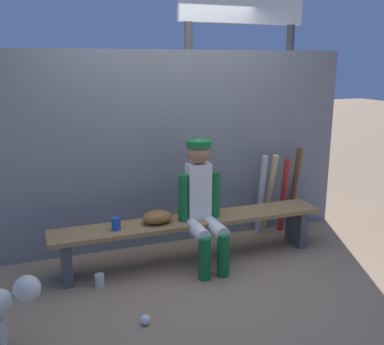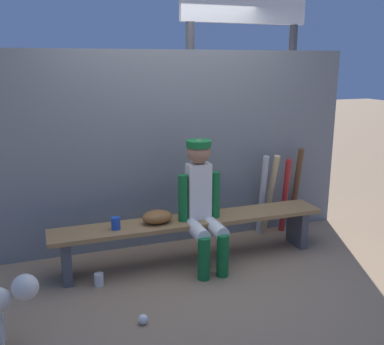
% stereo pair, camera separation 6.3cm
% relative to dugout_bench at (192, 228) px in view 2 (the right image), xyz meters
% --- Properties ---
extents(ground_plane, '(30.00, 30.00, 0.00)m').
position_rel_dugout_bench_xyz_m(ground_plane, '(0.00, 0.00, -0.34)').
color(ground_plane, '#937556').
extents(chainlink_fence, '(3.84, 0.03, 1.98)m').
position_rel_dugout_bench_xyz_m(chainlink_fence, '(0.00, 0.53, 0.65)').
color(chainlink_fence, slate).
rests_on(chainlink_fence, ground_plane).
extents(dugout_bench, '(2.63, 0.36, 0.43)m').
position_rel_dugout_bench_xyz_m(dugout_bench, '(0.00, 0.00, 0.00)').
color(dugout_bench, olive).
rests_on(dugout_bench, ground_plane).
extents(player_seated, '(0.41, 0.55, 1.18)m').
position_rel_dugout_bench_xyz_m(player_seated, '(0.07, -0.11, 0.29)').
color(player_seated, silver).
rests_on(player_seated, ground_plane).
extents(baseball_glove, '(0.28, 0.20, 0.12)m').
position_rel_dugout_bench_xyz_m(baseball_glove, '(-0.34, 0.00, 0.15)').
color(baseball_glove, brown).
rests_on(baseball_glove, dugout_bench).
extents(bat_aluminum_silver, '(0.08, 0.19, 0.91)m').
position_rel_dugout_bench_xyz_m(bat_aluminum_silver, '(0.94, 0.36, 0.11)').
color(bat_aluminum_silver, '#B7B7BC').
rests_on(bat_aluminum_silver, ground_plane).
extents(bat_wood_natural, '(0.07, 0.28, 0.91)m').
position_rel_dugout_bench_xyz_m(bat_wood_natural, '(1.06, 0.40, 0.11)').
color(bat_wood_natural, tan).
rests_on(bat_wood_natural, ground_plane).
extents(bat_aluminum_red, '(0.08, 0.17, 0.85)m').
position_rel_dugout_bench_xyz_m(bat_aluminum_red, '(1.22, 0.35, 0.09)').
color(bat_aluminum_red, '#B22323').
rests_on(bat_aluminum_red, ground_plane).
extents(bat_wood_dark, '(0.08, 0.21, 0.94)m').
position_rel_dugout_bench_xyz_m(bat_wood_dark, '(1.40, 0.43, 0.13)').
color(bat_wood_dark, brown).
rests_on(bat_wood_dark, ground_plane).
extents(baseball, '(0.07, 0.07, 0.07)m').
position_rel_dugout_bench_xyz_m(baseball, '(-0.69, -0.88, -0.30)').
color(baseball, white).
rests_on(baseball, ground_plane).
extents(cup_on_ground, '(0.08, 0.08, 0.11)m').
position_rel_dugout_bench_xyz_m(cup_on_ground, '(-0.91, -0.19, -0.28)').
color(cup_on_ground, silver).
rests_on(cup_on_ground, ground_plane).
extents(cup_on_bench, '(0.08, 0.08, 0.11)m').
position_rel_dugout_bench_xyz_m(cup_on_bench, '(-0.72, -0.02, 0.14)').
color(cup_on_bench, '#1E47AD').
rests_on(cup_on_bench, dugout_bench).
extents(scoreboard, '(1.88, 0.27, 3.43)m').
position_rel_dugout_bench_xyz_m(scoreboard, '(1.18, 1.29, 2.01)').
color(scoreboard, '#3F3F42').
rests_on(scoreboard, ground_plane).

